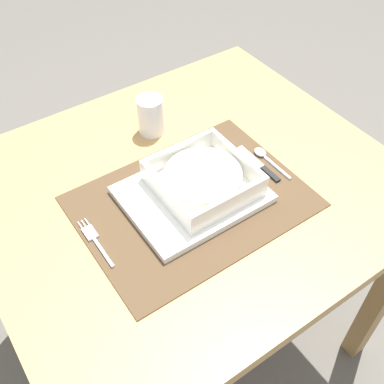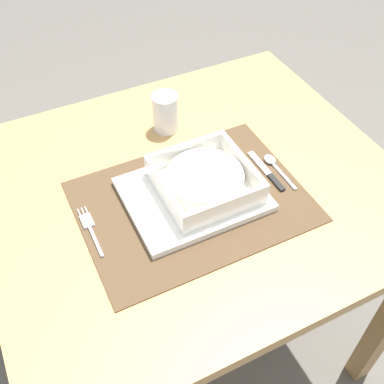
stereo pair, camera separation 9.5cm
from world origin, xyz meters
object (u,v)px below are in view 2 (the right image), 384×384
(butter_knife, at_px, (268,173))
(drinking_glass, at_px, (166,114))
(dining_table, at_px, (192,212))
(porridge_bowl, at_px, (205,181))
(fork, at_px, (90,227))
(spoon, at_px, (273,163))

(butter_knife, height_order, drinking_glass, drinking_glass)
(drinking_glass, bearing_deg, dining_table, -97.08)
(dining_table, xyz_separation_m, drinking_glass, (0.02, 0.19, 0.14))
(dining_table, xyz_separation_m, porridge_bowl, (0.01, -0.04, 0.14))
(porridge_bowl, relative_size, drinking_glass, 2.01)
(fork, height_order, drinking_glass, drinking_glass)
(spoon, bearing_deg, fork, 176.59)
(porridge_bowl, height_order, spoon, porridge_bowl)
(drinking_glass, bearing_deg, fork, -140.13)
(porridge_bowl, height_order, butter_knife, porridge_bowl)
(porridge_bowl, relative_size, butter_knife, 1.40)
(drinking_glass, bearing_deg, spoon, -54.74)
(fork, distance_m, drinking_glass, 0.35)
(dining_table, bearing_deg, drinking_glass, 82.92)
(dining_table, height_order, porridge_bowl, porridge_bowl)
(dining_table, relative_size, butter_knife, 6.58)
(dining_table, height_order, drinking_glass, drinking_glass)
(dining_table, relative_size, spoon, 7.59)
(fork, xyz_separation_m, spoon, (0.43, -0.01, 0.00))
(butter_knife, distance_m, drinking_glass, 0.29)
(spoon, distance_m, butter_knife, 0.03)
(dining_table, bearing_deg, butter_knife, -19.18)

